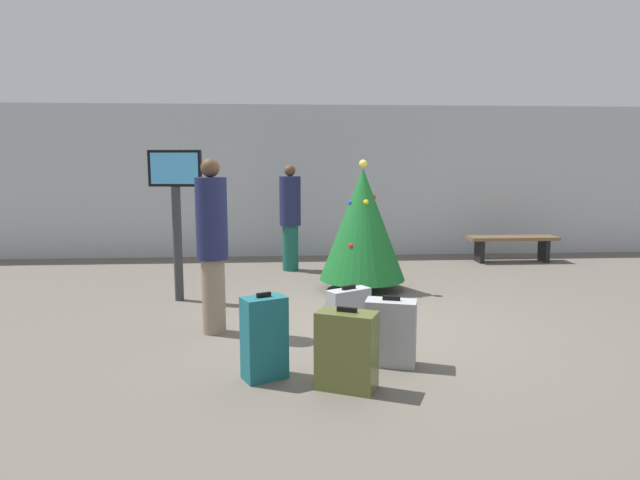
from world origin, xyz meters
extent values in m
plane|color=#665E54|center=(0.00, 0.00, 0.00)|extent=(16.00, 16.00, 0.00)
cube|color=#B7BCC1|center=(0.00, 4.83, 1.48)|extent=(16.00, 0.20, 2.96)
cylinder|color=#4C3319|center=(0.26, 1.71, 0.09)|extent=(0.12, 0.12, 0.17)
cone|color=#196628|center=(0.26, 1.71, 0.98)|extent=(1.25, 1.25, 1.62)
sphere|color=#F2D84C|center=(0.26, 1.71, 1.85)|extent=(0.12, 0.12, 0.12)
sphere|color=silver|center=(0.22, 1.84, 1.41)|extent=(0.08, 0.08, 0.08)
sphere|color=yellow|center=(0.28, 1.53, 1.31)|extent=(0.08, 0.08, 0.08)
sphere|color=blue|center=(0.08, 1.67, 1.29)|extent=(0.08, 0.08, 0.08)
sphere|color=red|center=(0.05, 1.37, 0.71)|extent=(0.08, 0.08, 0.08)
sphere|color=red|center=(0.41, 1.73, 1.36)|extent=(0.08, 0.08, 0.08)
sphere|color=yellow|center=(0.20, 1.82, 1.43)|extent=(0.08, 0.08, 0.08)
cylinder|color=#333338|center=(-2.32, 1.30, 0.78)|extent=(0.12, 0.12, 1.55)
cube|color=black|center=(-2.32, 1.30, 1.79)|extent=(0.72, 0.20, 0.48)
cube|color=#4CB2F2|center=(-2.32, 1.25, 1.79)|extent=(0.63, 0.12, 0.41)
cube|color=brown|center=(3.40, 3.81, 0.45)|extent=(1.66, 0.44, 0.06)
cube|color=black|center=(2.78, 3.81, 0.21)|extent=(0.08, 0.35, 0.42)
cube|color=black|center=(4.02, 3.81, 0.21)|extent=(0.08, 0.35, 0.42)
cylinder|color=#19594C|center=(-0.76, 3.29, 0.39)|extent=(0.27, 0.27, 0.79)
cylinder|color=#1E234C|center=(-0.76, 3.29, 1.21)|extent=(0.52, 0.52, 0.84)
sphere|color=brown|center=(-0.76, 3.29, 1.72)|extent=(0.19, 0.19, 0.19)
cylinder|color=gray|center=(-1.67, -0.20, 0.42)|extent=(0.26, 0.26, 0.83)
cylinder|color=#1E234C|center=(-1.67, -0.20, 1.27)|extent=(0.48, 0.48, 0.89)
sphere|color=brown|center=(-1.67, -0.20, 1.82)|extent=(0.20, 0.20, 0.20)
cube|color=#9EA0A5|center=(0.09, -1.30, 0.31)|extent=(0.52, 0.37, 0.62)
cube|color=black|center=(0.09, -1.30, 0.64)|extent=(0.16, 0.08, 0.04)
cube|color=#9EA0A5|center=(-0.22, -0.60, 0.28)|extent=(0.50, 0.39, 0.56)
cube|color=black|center=(-0.22, -0.60, 0.58)|extent=(0.16, 0.11, 0.04)
cube|color=#59602D|center=(-0.38, -1.82, 0.33)|extent=(0.55, 0.44, 0.66)
cube|color=black|center=(-0.38, -1.82, 0.68)|extent=(0.17, 0.10, 0.04)
cube|color=#19606B|center=(-1.07, -1.55, 0.37)|extent=(0.43, 0.36, 0.73)
cube|color=black|center=(-1.07, -1.55, 0.75)|extent=(0.13, 0.08, 0.04)
camera|label=1|loc=(-0.91, -6.26, 1.91)|focal=31.33mm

